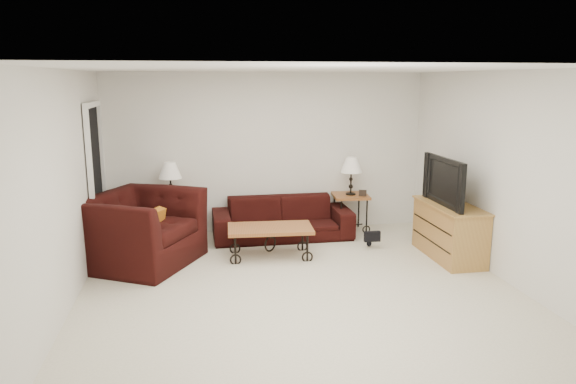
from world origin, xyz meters
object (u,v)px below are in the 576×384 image
(side_table_right, at_px, (350,213))
(backpack, at_px, (369,231))
(lamp_right, at_px, (351,176))
(tv_stand, at_px, (449,231))
(lamp_left, at_px, (171,182))
(coffee_table, at_px, (270,242))
(sofa, at_px, (282,218))
(television, at_px, (451,181))
(side_table_left, at_px, (172,221))
(armchair, at_px, (141,229))

(side_table_right, bearing_deg, backpack, -87.32)
(side_table_right, relative_size, lamp_right, 1.00)
(backpack, bearing_deg, tv_stand, -10.69)
(lamp_left, xyz_separation_m, coffee_table, (1.34, -1.05, -0.68))
(coffee_table, bearing_deg, tv_stand, -10.36)
(sofa, height_order, lamp_left, lamp_left)
(coffee_table, distance_m, backpack, 1.50)
(backpack, bearing_deg, coffee_table, -147.56)
(lamp_right, relative_size, television, 0.54)
(side_table_left, xyz_separation_m, lamp_right, (2.79, 0.00, 0.60))
(sofa, xyz_separation_m, side_table_left, (-1.66, 0.18, -0.01))
(lamp_left, bearing_deg, coffee_table, -38.11)
(side_table_right, relative_size, lamp_left, 1.00)
(backpack, bearing_deg, sofa, 174.93)
(coffee_table, bearing_deg, armchair, 178.44)
(coffee_table, height_order, television, television)
(tv_stand, bearing_deg, television, 180.00)
(tv_stand, relative_size, backpack, 2.68)
(side_table_left, relative_size, television, 0.54)
(sofa, relative_size, side_table_right, 3.52)
(sofa, distance_m, side_table_left, 1.67)
(armchair, bearing_deg, tv_stand, -67.74)
(tv_stand, bearing_deg, side_table_right, 122.49)
(side_table_right, bearing_deg, lamp_right, 0.00)
(tv_stand, bearing_deg, armchair, 173.26)
(sofa, xyz_separation_m, side_table_right, (1.13, 0.18, -0.01))
(armchair, bearing_deg, lamp_left, 9.11)
(side_table_left, bearing_deg, sofa, -6.20)
(lamp_left, distance_m, coffee_table, 1.84)
(side_table_left, distance_m, side_table_right, 2.79)
(sofa, xyz_separation_m, lamp_right, (1.13, 0.18, 0.59))
(television, bearing_deg, coffee_table, -100.45)
(side_table_right, height_order, lamp_right, lamp_right)
(tv_stand, distance_m, backpack, 1.12)
(side_table_right, bearing_deg, tv_stand, -57.51)
(side_table_left, distance_m, lamp_left, 0.60)
(side_table_right, xyz_separation_m, television, (0.93, -1.49, 0.76))
(sofa, height_order, armchair, armchair)
(coffee_table, distance_m, armchair, 1.73)
(sofa, relative_size, lamp_left, 3.53)
(lamp_left, bearing_deg, sofa, -6.20)
(sofa, height_order, lamp_right, lamp_right)
(lamp_right, xyz_separation_m, coffee_table, (-1.45, -1.05, -0.68))
(lamp_right, bearing_deg, side_table_left, -180.00)
(tv_stand, bearing_deg, lamp_left, 158.26)
(coffee_table, height_order, armchair, armchair)
(lamp_left, relative_size, coffee_table, 0.52)
(sofa, distance_m, coffee_table, 0.93)
(coffee_table, bearing_deg, side_table_left, 141.89)
(side_table_left, xyz_separation_m, armchair, (-0.36, -1.01, 0.17))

